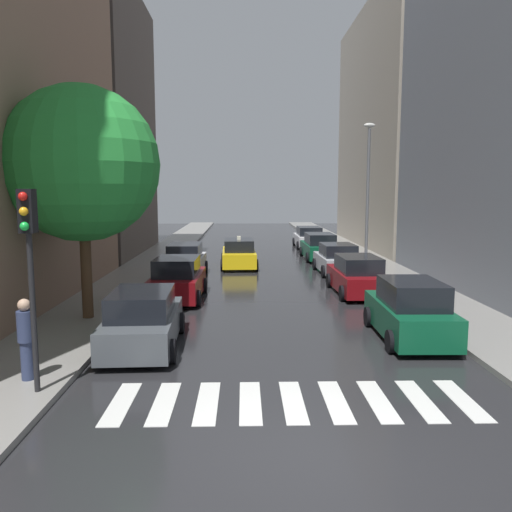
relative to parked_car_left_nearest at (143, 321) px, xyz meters
name	(u,v)px	position (x,y,z in m)	size (l,w,h in m)	color
ground_plane	(260,261)	(3.86, 17.92, -0.80)	(28.00, 72.00, 0.04)	#242426
sidewalk_left	(157,260)	(-2.64, 17.92, -0.70)	(3.00, 72.00, 0.15)	gray
sidewalk_right	(362,259)	(10.36, 17.92, -0.70)	(3.00, 72.00, 0.15)	gray
crosswalk_stripes	(293,401)	(3.86, -3.81, -0.77)	(7.65, 2.20, 0.01)	silver
building_left_mid	(95,125)	(-7.14, 21.34, 7.97)	(6.00, 12.79, 17.50)	#564C47
building_right_mid	(400,129)	(14.86, 25.67, 8.25)	(6.00, 18.62, 18.06)	#9E9384
parked_car_left_nearest	(143,321)	(0.00, 0.00, 0.00)	(2.19, 4.41, 1.66)	#474C51
parked_car_left_second	(178,280)	(0.15, 6.42, 0.03)	(2.16, 4.20, 1.74)	maroon
parked_car_left_third	(186,262)	(-0.13, 11.76, 0.03)	(2.01, 4.43, 1.74)	silver
parked_car_right_nearest	(410,312)	(7.78, 0.67, 0.05)	(2.07, 4.21, 1.80)	#0C4C2D
parked_car_right_second	(357,276)	(7.68, 7.35, 0.00)	(2.10, 4.44, 1.65)	maroon
parked_car_right_third	(337,260)	(7.81, 12.72, -0.03)	(2.20, 4.08, 1.60)	#B2B7BF
parked_car_right_fourth	(319,247)	(7.69, 18.34, 0.01)	(2.17, 4.75, 1.68)	#0C4C2D
parked_car_right_fifth	(309,238)	(7.85, 25.02, -0.01)	(2.17, 4.46, 1.63)	silver
taxi_midroad	(239,254)	(2.56, 15.16, -0.01)	(2.17, 4.53, 1.81)	yellow
pedestrian_foreground	(26,337)	(-2.08, -2.77, 0.36)	(0.36, 0.36, 1.87)	navy
street_tree_left	(82,164)	(-2.43, 2.96, 4.48)	(5.07, 5.07, 7.65)	#513823
traffic_light_left_corner	(29,246)	(-1.59, -3.50, 2.51)	(0.30, 0.42, 4.30)	black
lamp_post_right	(368,187)	(9.41, 13.05, 3.78)	(0.60, 0.28, 7.74)	#595B60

